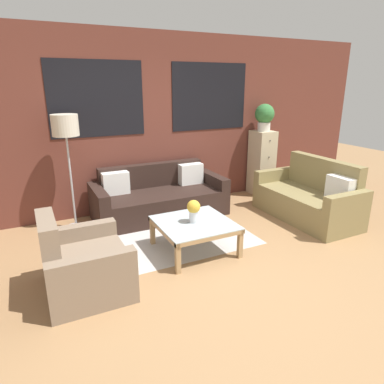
{
  "coord_description": "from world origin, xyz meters",
  "views": [
    {
      "loc": [
        -2.0,
        -2.89,
        2.03
      ],
      "look_at": [
        0.05,
        1.25,
        0.55
      ],
      "focal_mm": 32.0,
      "sensor_mm": 36.0,
      "label": 1
    }
  ],
  "objects_px": {
    "armchair_corner": "(83,266)",
    "flower_vase": "(194,210)",
    "drawer_cabinet": "(262,163)",
    "couch_dark": "(159,198)",
    "settee_vintage": "(309,199)",
    "coffee_table": "(194,226)",
    "potted_plant": "(264,116)",
    "floor_lamp": "(66,131)"
  },
  "relations": [
    {
      "from": "couch_dark",
      "to": "armchair_corner",
      "type": "bearing_deg",
      "value": -131.54
    },
    {
      "from": "coffee_table",
      "to": "settee_vintage",
      "type": "bearing_deg",
      "value": 5.44
    },
    {
      "from": "potted_plant",
      "to": "flower_vase",
      "type": "relative_size",
      "value": 1.69
    },
    {
      "from": "armchair_corner",
      "to": "drawer_cabinet",
      "type": "bearing_deg",
      "value": 27.1
    },
    {
      "from": "coffee_table",
      "to": "floor_lamp",
      "type": "relative_size",
      "value": 0.55
    },
    {
      "from": "settee_vintage",
      "to": "potted_plant",
      "type": "height_order",
      "value": "potted_plant"
    },
    {
      "from": "floor_lamp",
      "to": "potted_plant",
      "type": "height_order",
      "value": "potted_plant"
    },
    {
      "from": "drawer_cabinet",
      "to": "potted_plant",
      "type": "height_order",
      "value": "potted_plant"
    },
    {
      "from": "couch_dark",
      "to": "floor_lamp",
      "type": "distance_m",
      "value": 1.71
    },
    {
      "from": "floor_lamp",
      "to": "potted_plant",
      "type": "xyz_separation_m",
      "value": [
        3.42,
        0.13,
        0.06
      ]
    },
    {
      "from": "coffee_table",
      "to": "flower_vase",
      "type": "distance_m",
      "value": 0.22
    },
    {
      "from": "coffee_table",
      "to": "potted_plant",
      "type": "height_order",
      "value": "potted_plant"
    },
    {
      "from": "coffee_table",
      "to": "floor_lamp",
      "type": "bearing_deg",
      "value": 131.03
    },
    {
      "from": "couch_dark",
      "to": "coffee_table",
      "type": "bearing_deg",
      "value": -91.9
    },
    {
      "from": "settee_vintage",
      "to": "drawer_cabinet",
      "type": "distance_m",
      "value": 1.39
    },
    {
      "from": "coffee_table",
      "to": "floor_lamp",
      "type": "distance_m",
      "value": 2.17
    },
    {
      "from": "drawer_cabinet",
      "to": "couch_dark",
      "type": "bearing_deg",
      "value": -174.47
    },
    {
      "from": "armchair_corner",
      "to": "flower_vase",
      "type": "xyz_separation_m",
      "value": [
        1.38,
        0.28,
        0.28
      ]
    },
    {
      "from": "couch_dark",
      "to": "potted_plant",
      "type": "relative_size",
      "value": 4.26
    },
    {
      "from": "armchair_corner",
      "to": "potted_plant",
      "type": "bearing_deg",
      "value": 27.1
    },
    {
      "from": "couch_dark",
      "to": "drawer_cabinet",
      "type": "height_order",
      "value": "drawer_cabinet"
    },
    {
      "from": "couch_dark",
      "to": "armchair_corner",
      "type": "height_order",
      "value": "armchair_corner"
    },
    {
      "from": "armchair_corner",
      "to": "floor_lamp",
      "type": "relative_size",
      "value": 0.56
    },
    {
      "from": "couch_dark",
      "to": "drawer_cabinet",
      "type": "distance_m",
      "value": 2.18
    },
    {
      "from": "armchair_corner",
      "to": "drawer_cabinet",
      "type": "distance_m",
      "value": 4.04
    },
    {
      "from": "floor_lamp",
      "to": "settee_vintage",
      "type": "bearing_deg",
      "value": -20.13
    },
    {
      "from": "settee_vintage",
      "to": "coffee_table",
      "type": "bearing_deg",
      "value": -174.56
    },
    {
      "from": "floor_lamp",
      "to": "potted_plant",
      "type": "relative_size",
      "value": 3.38
    },
    {
      "from": "couch_dark",
      "to": "drawer_cabinet",
      "type": "relative_size",
      "value": 1.72
    },
    {
      "from": "coffee_table",
      "to": "drawer_cabinet",
      "type": "bearing_deg",
      "value": 35.36
    },
    {
      "from": "floor_lamp",
      "to": "flower_vase",
      "type": "xyz_separation_m",
      "value": [
        1.22,
        -1.42,
        -0.85
      ]
    },
    {
      "from": "floor_lamp",
      "to": "drawer_cabinet",
      "type": "bearing_deg",
      "value": 2.24
    },
    {
      "from": "settee_vintage",
      "to": "potted_plant",
      "type": "distance_m",
      "value": 1.78
    },
    {
      "from": "coffee_table",
      "to": "drawer_cabinet",
      "type": "relative_size",
      "value": 0.75
    },
    {
      "from": "settee_vintage",
      "to": "flower_vase",
      "type": "relative_size",
      "value": 5.77
    },
    {
      "from": "drawer_cabinet",
      "to": "potted_plant",
      "type": "bearing_deg",
      "value": 90.0
    },
    {
      "from": "couch_dark",
      "to": "potted_plant",
      "type": "distance_m",
      "value": 2.46
    },
    {
      "from": "armchair_corner",
      "to": "flower_vase",
      "type": "height_order",
      "value": "armchair_corner"
    },
    {
      "from": "armchair_corner",
      "to": "flower_vase",
      "type": "distance_m",
      "value": 1.44
    },
    {
      "from": "drawer_cabinet",
      "to": "potted_plant",
      "type": "xyz_separation_m",
      "value": [
        0.0,
        0.0,
        0.87
      ]
    },
    {
      "from": "settee_vintage",
      "to": "drawer_cabinet",
      "type": "xyz_separation_m",
      "value": [
        0.1,
        1.35,
        0.29
      ]
    },
    {
      "from": "coffee_table",
      "to": "potted_plant",
      "type": "bearing_deg",
      "value": 35.36
    }
  ]
}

